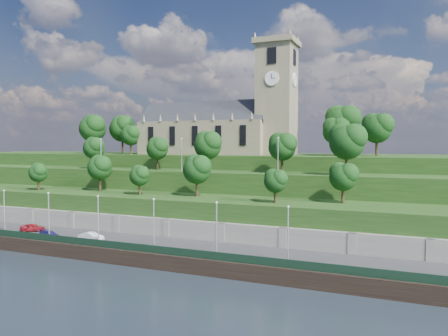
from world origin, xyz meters
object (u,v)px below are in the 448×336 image
at_px(car_left, 33,227).
at_px(car_right, 49,234).
at_px(church, 224,123).
at_px(car_middle, 91,237).

distance_m(car_left, car_right, 7.19).
relative_size(church, car_left, 9.23).
bearing_deg(car_middle, car_left, 79.21).
bearing_deg(church, car_left, -116.57).
height_order(car_middle, car_right, car_middle).
height_order(church, car_right, church).
relative_size(car_left, car_right, 1.05).
xyz_separation_m(church, car_middle, (-5.35, -42.17, -19.83)).
relative_size(church, car_right, 9.67).
xyz_separation_m(car_middle, car_right, (-8.07, -0.70, -0.11)).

